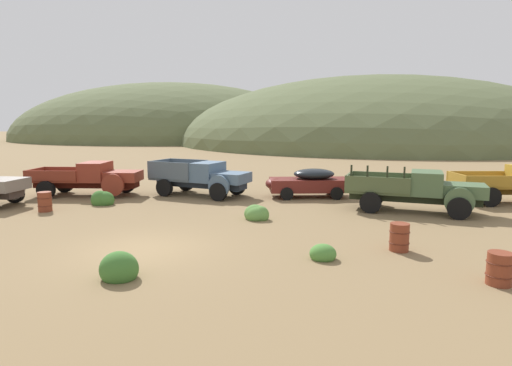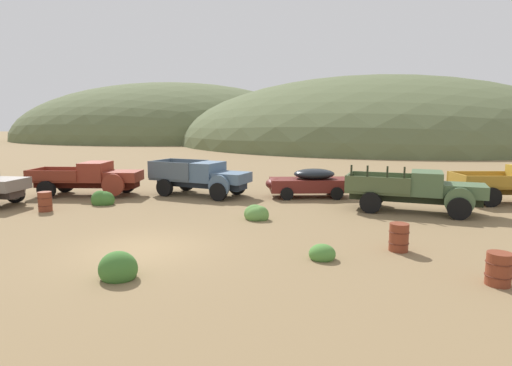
{
  "view_description": "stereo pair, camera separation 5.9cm",
  "coord_description": "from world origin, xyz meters",
  "px_view_note": "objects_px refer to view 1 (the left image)",
  "views": [
    {
      "loc": [
        5.25,
        -12.75,
        4.12
      ],
      "look_at": [
        2.87,
        7.29,
        1.18
      ],
      "focal_mm": 29.74,
      "sensor_mm": 36.0,
      "label": 1
    },
    {
      "loc": [
        5.31,
        -12.74,
        4.12
      ],
      "look_at": [
        2.87,
        7.29,
        1.18
      ],
      "focal_mm": 29.74,
      "sensor_mm": 36.0,
      "label": 2
    }
  ],
  "objects_px": {
    "truck_weathered_green": "(423,191)",
    "truck_rust_red": "(94,178)",
    "truck_chalk_blue": "(206,178)",
    "oil_drum_foreground": "(45,202)",
    "car_oxblood": "(307,182)",
    "oil_drum_by_truck": "(399,237)",
    "oil_drum_spare": "(499,269)"
  },
  "relations": [
    {
      "from": "truck_weathered_green",
      "to": "oil_drum_foreground",
      "type": "xyz_separation_m",
      "value": [
        -17.26,
        -1.85,
        -0.54
      ]
    },
    {
      "from": "truck_rust_red",
      "to": "oil_drum_spare",
      "type": "height_order",
      "value": "truck_rust_red"
    },
    {
      "from": "truck_weathered_green",
      "to": "truck_rust_red",
      "type": "bearing_deg",
      "value": -174.06
    },
    {
      "from": "oil_drum_foreground",
      "to": "truck_rust_red",
      "type": "bearing_deg",
      "value": 87.2
    },
    {
      "from": "car_oxblood",
      "to": "truck_rust_red",
      "type": "bearing_deg",
      "value": -4.59
    },
    {
      "from": "truck_rust_red",
      "to": "oil_drum_foreground",
      "type": "relative_size",
      "value": 6.69
    },
    {
      "from": "car_oxblood",
      "to": "oil_drum_foreground",
      "type": "bearing_deg",
      "value": 14.32
    },
    {
      "from": "truck_rust_red",
      "to": "truck_weathered_green",
      "type": "bearing_deg",
      "value": -12.18
    },
    {
      "from": "truck_chalk_blue",
      "to": "truck_weathered_green",
      "type": "height_order",
      "value": "truck_weathered_green"
    },
    {
      "from": "oil_drum_foreground",
      "to": "car_oxblood",
      "type": "bearing_deg",
      "value": 23.48
    },
    {
      "from": "truck_rust_red",
      "to": "car_oxblood",
      "type": "xyz_separation_m",
      "value": [
        11.79,
        0.94,
        -0.19
      ]
    },
    {
      "from": "car_oxblood",
      "to": "oil_drum_foreground",
      "type": "xyz_separation_m",
      "value": [
        -12.0,
        -5.21,
        -0.36
      ]
    },
    {
      "from": "oil_drum_foreground",
      "to": "oil_drum_spare",
      "type": "bearing_deg",
      "value": -22.38
    },
    {
      "from": "truck_rust_red",
      "to": "car_oxblood",
      "type": "height_order",
      "value": "truck_rust_red"
    },
    {
      "from": "truck_chalk_blue",
      "to": "oil_drum_spare",
      "type": "xyz_separation_m",
      "value": [
        10.43,
        -11.87,
        -0.59
      ]
    },
    {
      "from": "oil_drum_spare",
      "to": "oil_drum_foreground",
      "type": "bearing_deg",
      "value": 157.62
    },
    {
      "from": "truck_chalk_blue",
      "to": "truck_weathered_green",
      "type": "relative_size",
      "value": 0.95
    },
    {
      "from": "truck_weathered_green",
      "to": "oil_drum_by_truck",
      "type": "relative_size",
      "value": 6.91
    },
    {
      "from": "truck_chalk_blue",
      "to": "oil_drum_spare",
      "type": "distance_m",
      "value": 15.81
    },
    {
      "from": "truck_rust_red",
      "to": "oil_drum_by_truck",
      "type": "bearing_deg",
      "value": -34.23
    },
    {
      "from": "truck_chalk_blue",
      "to": "truck_weathered_green",
      "type": "xyz_separation_m",
      "value": [
        10.84,
        -3.07,
        -0.01
      ]
    },
    {
      "from": "truck_rust_red",
      "to": "oil_drum_foreground",
      "type": "height_order",
      "value": "truck_rust_red"
    },
    {
      "from": "truck_rust_red",
      "to": "oil_drum_by_truck",
      "type": "height_order",
      "value": "truck_rust_red"
    },
    {
      "from": "truck_weathered_green",
      "to": "oil_drum_by_truck",
      "type": "bearing_deg",
      "value": -96.65
    },
    {
      "from": "truck_weathered_green",
      "to": "oil_drum_spare",
      "type": "relative_size",
      "value": 7.37
    },
    {
      "from": "oil_drum_by_truck",
      "to": "oil_drum_foreground",
      "type": "bearing_deg",
      "value": 164.02
    },
    {
      "from": "oil_drum_foreground",
      "to": "truck_chalk_blue",
      "type": "bearing_deg",
      "value": 37.45
    },
    {
      "from": "truck_rust_red",
      "to": "oil_drum_foreground",
      "type": "distance_m",
      "value": 4.31
    },
    {
      "from": "truck_chalk_blue",
      "to": "oil_drum_foreground",
      "type": "relative_size",
      "value": 6.52
    },
    {
      "from": "truck_chalk_blue",
      "to": "oil_drum_by_truck",
      "type": "xyz_separation_m",
      "value": [
        8.52,
        -9.2,
        -0.56
      ]
    },
    {
      "from": "oil_drum_foreground",
      "to": "oil_drum_by_truck",
      "type": "bearing_deg",
      "value": -15.98
    },
    {
      "from": "truck_weathered_green",
      "to": "oil_drum_foreground",
      "type": "bearing_deg",
      "value": -159.86
    }
  ]
}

